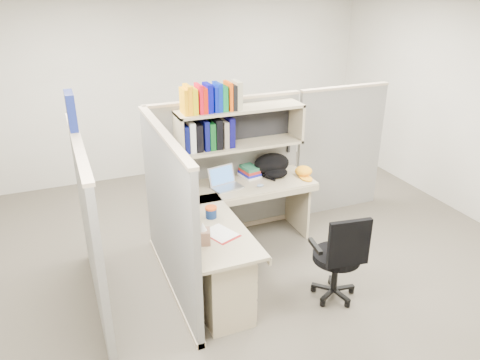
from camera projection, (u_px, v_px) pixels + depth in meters
name	position (u px, v px, depth m)	size (l,w,h in m)	color
ground	(256.00, 268.00, 4.95)	(6.00, 6.00, 0.00)	#3D382F
room_shell	(259.00, 121.00, 4.30)	(6.00, 6.00, 6.00)	#AEA99D
cubicle	(208.00, 179.00, 4.84)	(3.79, 1.84, 1.95)	#5E5E59
desk	(230.00, 255.00, 4.39)	(1.74, 1.75, 0.73)	tan
laptop	(227.00, 178.00, 5.02)	(0.32, 0.32, 0.23)	#B6B6BB
backpack	(274.00, 166.00, 5.33)	(0.42, 0.32, 0.25)	black
orange_cap	(304.00, 171.00, 5.37)	(0.20, 0.23, 0.11)	orange
snack_canister	(211.00, 212.00, 4.43)	(0.11, 0.11, 0.11)	navy
tissue_box	(203.00, 233.00, 3.99)	(0.13, 0.13, 0.20)	#8F6751
mouse	(260.00, 185.00, 5.09)	(0.08, 0.05, 0.03)	#7D94B1
paper_cup	(227.00, 177.00, 5.22)	(0.07, 0.07, 0.10)	silver
book_stack	(250.00, 171.00, 5.34)	(0.18, 0.25, 0.12)	slate
loose_paper	(220.00, 233.00, 4.18)	(0.21, 0.28, 0.00)	white
task_chair	(337.00, 270.00, 4.35)	(0.51, 0.47, 0.94)	black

